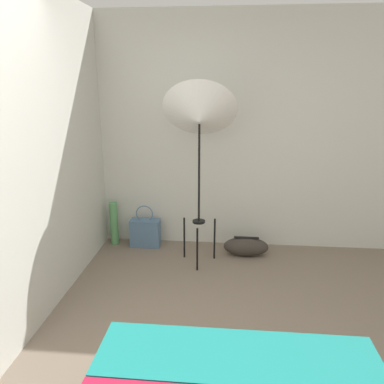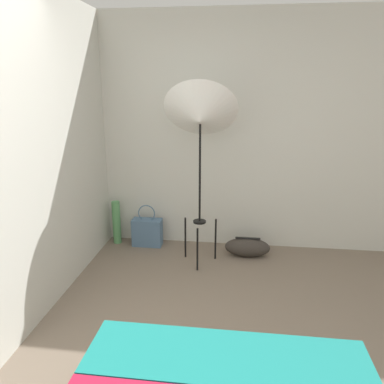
# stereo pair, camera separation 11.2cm
# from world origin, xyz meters

# --- Properties ---
(wall_back) EXTENTS (8.00, 0.05, 2.60)m
(wall_back) POSITION_xyz_m (0.00, 2.41, 1.30)
(wall_back) COLOR beige
(wall_back) RESTS_ON ground_plane
(wall_side_left) EXTENTS (0.05, 8.00, 2.60)m
(wall_side_left) POSITION_xyz_m (-1.32, 1.00, 1.30)
(wall_side_left) COLOR beige
(wall_side_left) RESTS_ON ground_plane
(photo_umbrella) EXTENTS (0.74, 0.61, 1.88)m
(photo_umbrella) POSITION_xyz_m (-0.13, 1.87, 1.53)
(photo_umbrella) COLOR black
(photo_umbrella) RESTS_ON ground_plane
(tote_bag) EXTENTS (0.34, 0.16, 0.50)m
(tote_bag) POSITION_xyz_m (-0.79, 2.22, 0.17)
(tote_bag) COLOR slate
(tote_bag) RESTS_ON ground_plane
(duffel_bag) EXTENTS (0.49, 0.21, 0.22)m
(duffel_bag) POSITION_xyz_m (0.38, 2.07, 0.11)
(duffel_bag) COLOR #332D28
(duffel_bag) RESTS_ON ground_plane
(paper_roll) EXTENTS (0.09, 0.09, 0.51)m
(paper_roll) POSITION_xyz_m (-1.17, 2.25, 0.26)
(paper_roll) COLOR #56995B
(paper_roll) RESTS_ON ground_plane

